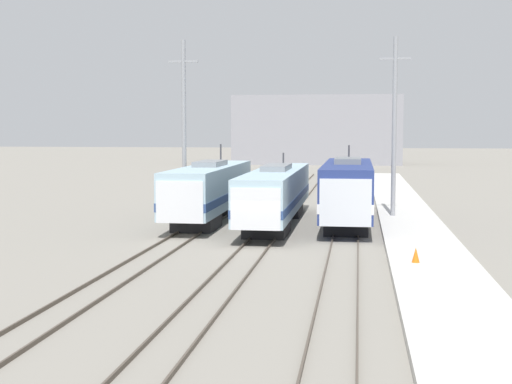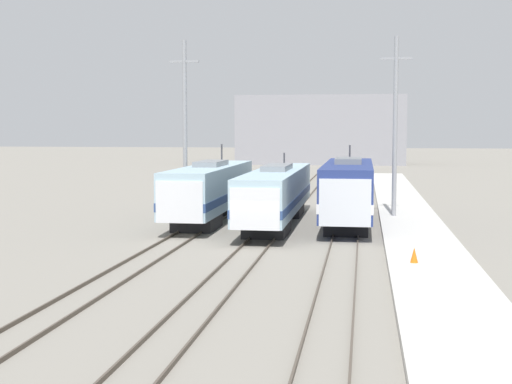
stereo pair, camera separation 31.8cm
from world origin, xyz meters
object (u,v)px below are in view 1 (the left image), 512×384
locomotive_far_left (209,191)px  locomotive_far_right (348,191)px  locomotive_center (276,194)px  traffic_cone (416,255)px  catenary_tower_right (394,126)px  catenary_tower_left (184,126)px

locomotive_far_left → locomotive_far_right: locomotive_far_left is taller
locomotive_center → locomotive_far_right: locomotive_far_right is taller
locomotive_far_left → locomotive_center: 4.79m
locomotive_far_right → traffic_cone: size_ratio=23.75×
locomotive_far_left → locomotive_far_right: (9.35, -0.37, 0.13)m
traffic_cone → catenary_tower_right: bearing=90.7°
locomotive_center → catenary_tower_right: bearing=26.5°
locomotive_center → catenary_tower_left: 9.21m
locomotive_far_left → catenary_tower_left: 5.73m
locomotive_far_right → locomotive_center: bearing=-171.9°
locomotive_center → locomotive_far_right: size_ratio=1.19×
catenary_tower_right → traffic_cone: size_ratio=18.28×
locomotive_far_left → catenary_tower_right: bearing=12.8°
locomotive_far_left → locomotive_far_right: bearing=-2.3°
locomotive_far_right → catenary_tower_right: 6.15m
locomotive_far_right → catenary_tower_left: catenary_tower_left is taller
traffic_cone → locomotive_far_left: bearing=130.6°
catenary_tower_left → traffic_cone: size_ratio=18.28×
locomotive_far_right → traffic_cone: (3.29, -14.38, -1.62)m
locomotive_center → traffic_cone: size_ratio=28.26×
locomotive_center → catenary_tower_right: catenary_tower_right is taller
locomotive_far_left → locomotive_far_right: size_ratio=1.04×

